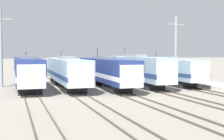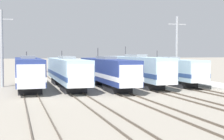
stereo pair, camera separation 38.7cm
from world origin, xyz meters
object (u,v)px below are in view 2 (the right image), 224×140
at_px(locomotive_far_left, 28,72).
at_px(locomotive_center_right, 137,69).
at_px(catenary_tower_left, 2,47).
at_px(catenary_tower_right, 177,48).
at_px(locomotive_center_left, 67,71).
at_px(locomotive_far_right, 170,70).
at_px(locomotive_center, 107,72).

distance_m(locomotive_far_left, locomotive_center_right, 14.75).
bearing_deg(locomotive_far_left, catenary_tower_left, 132.20).
bearing_deg(catenary_tower_right, catenary_tower_left, 180.00).
distance_m(locomotive_center_left, catenary_tower_left, 9.29).
bearing_deg(locomotive_far_left, locomotive_center_left, 2.16).
relative_size(catenary_tower_left, catenary_tower_right, 1.00).
distance_m(locomotive_center_left, locomotive_far_right, 14.75).
relative_size(locomotive_center_right, catenary_tower_left, 1.90).
bearing_deg(locomotive_center_left, locomotive_far_right, -0.62).
relative_size(locomotive_center_left, locomotive_center_right, 0.98).
xyz_separation_m(locomotive_far_left, catenary_tower_left, (-3.18, 3.50, 3.11)).
xyz_separation_m(locomotive_center, catenary_tower_right, (12.87, 5.01, 3.15)).
xyz_separation_m(locomotive_far_left, locomotive_center_right, (14.74, 0.30, 0.06)).
relative_size(locomotive_far_left, locomotive_center_right, 0.89).
bearing_deg(catenary_tower_right, locomotive_far_right, -131.16).
xyz_separation_m(locomotive_center, locomotive_far_right, (9.83, 1.53, -0.06)).
xyz_separation_m(locomotive_center_left, locomotive_far_right, (14.74, -0.16, -0.07)).
bearing_deg(catenary_tower_right, locomotive_center_right, -158.09).
distance_m(locomotive_far_left, locomotive_far_right, 19.66).
xyz_separation_m(locomotive_center, locomotive_center_right, (4.91, 1.81, 0.11)).
bearing_deg(locomotive_center_left, catenary_tower_right, 10.56).
xyz_separation_m(locomotive_center_left, locomotive_center_right, (9.83, 0.12, 0.10)).
height_order(locomotive_far_left, locomotive_center_right, locomotive_center_right).
xyz_separation_m(locomotive_center_left, catenary_tower_left, (-8.09, 3.32, 3.15)).
distance_m(locomotive_center, locomotive_far_right, 9.95).
bearing_deg(locomotive_far_right, locomotive_far_left, -179.93).
bearing_deg(locomotive_center, locomotive_far_right, 8.84).
height_order(locomotive_far_left, locomotive_center, locomotive_center).
distance_m(catenary_tower_left, catenary_tower_right, 25.87).
distance_m(locomotive_center_right, catenary_tower_left, 18.46).
xyz_separation_m(locomotive_center_left, catenary_tower_right, (17.78, 3.32, 3.15)).
bearing_deg(catenary_tower_left, locomotive_far_left, -47.80).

